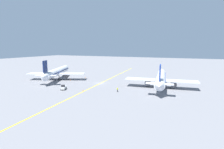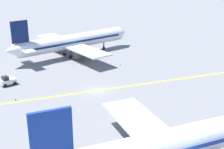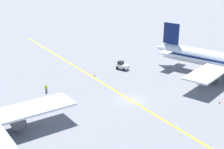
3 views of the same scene
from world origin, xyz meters
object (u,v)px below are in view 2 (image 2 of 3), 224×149
(traffic_cone_mid_apron, at_px, (120,64))
(traffic_cone_by_wingtip, at_px, (80,63))
(baggage_tug_white, at_px, (8,81))
(airplane_adjacent_stand, at_px, (174,144))
(ground_crew_worker, at_px, (43,127))
(airplane_at_gate, at_px, (72,42))
(traffic_cone_near_nose, at_px, (15,99))

(traffic_cone_mid_apron, relative_size, traffic_cone_by_wingtip, 1.00)
(baggage_tug_white, bearing_deg, airplane_adjacent_stand, 29.74)
(traffic_cone_mid_apron, bearing_deg, ground_crew_worker, -36.79)
(baggage_tug_white, bearing_deg, traffic_cone_by_wingtip, 119.42)
(traffic_cone_by_wingtip, bearing_deg, airplane_at_gate, -175.73)
(airplane_at_gate, bearing_deg, traffic_cone_mid_apron, 41.24)
(baggage_tug_white, distance_m, traffic_cone_by_wingtip, 18.49)
(traffic_cone_by_wingtip, bearing_deg, ground_crew_worker, -20.16)
(airplane_at_gate, distance_m, traffic_cone_mid_apron, 14.79)
(airplane_at_gate, relative_size, airplane_adjacent_stand, 0.96)
(airplane_adjacent_stand, xyz_separation_m, ground_crew_worker, (-13.19, -13.68, -2.80))
(airplane_at_gate, relative_size, traffic_cone_near_nose, 61.69)
(ground_crew_worker, xyz_separation_m, traffic_cone_near_nose, (-12.21, -3.92, -0.63))
(traffic_cone_near_nose, bearing_deg, ground_crew_worker, 17.79)
(baggage_tug_white, height_order, ground_crew_worker, baggage_tug_white)
(baggage_tug_white, height_order, traffic_cone_by_wingtip, baggage_tug_white)
(ground_crew_worker, relative_size, traffic_cone_by_wingtip, 3.05)
(traffic_cone_mid_apron, bearing_deg, airplane_at_gate, -138.76)
(airplane_adjacent_stand, bearing_deg, traffic_cone_near_nose, -145.28)
(traffic_cone_mid_apron, xyz_separation_m, traffic_cone_by_wingtip, (-2.98, -8.90, 0.00))
(traffic_cone_near_nose, bearing_deg, baggage_tug_white, -169.65)
(baggage_tug_white, relative_size, traffic_cone_mid_apron, 6.09)
(airplane_adjacent_stand, bearing_deg, traffic_cone_mid_apron, 171.42)
(airplane_adjacent_stand, xyz_separation_m, traffic_cone_mid_apron, (-39.44, 5.95, -3.43))
(traffic_cone_by_wingtip, bearing_deg, airplane_adjacent_stand, 3.98)
(traffic_cone_mid_apron, distance_m, traffic_cone_by_wingtip, 9.39)
(traffic_cone_near_nose, bearing_deg, traffic_cone_mid_apron, 120.82)
(airplane_adjacent_stand, distance_m, traffic_cone_near_nose, 31.09)
(ground_crew_worker, bearing_deg, airplane_at_gate, 164.70)
(airplane_adjacent_stand, relative_size, traffic_cone_by_wingtip, 64.60)
(airplane_at_gate, relative_size, baggage_tug_white, 10.13)
(traffic_cone_by_wingtip, bearing_deg, traffic_cone_near_nose, -40.70)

